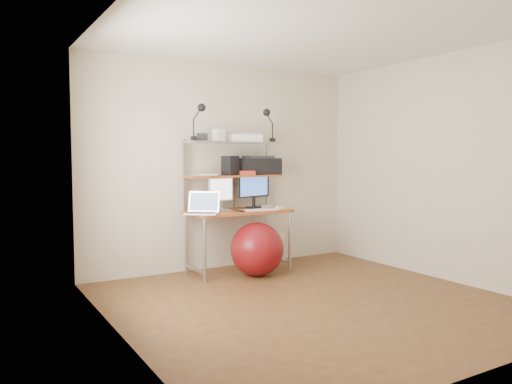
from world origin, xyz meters
TOP-DOWN VIEW (x-y plane):
  - room at (0.00, 0.00)m, footprint 3.60×3.60m
  - computer_desk at (0.00, 1.50)m, footprint 1.20×0.60m
  - wall_outlet at (0.85, 1.79)m, footprint 0.08×0.01m
  - monitor_silver at (-0.19, 1.53)m, footprint 0.37×0.17m
  - monitor_black at (0.30, 1.59)m, footprint 0.52×0.20m
  - laptop at (-0.51, 1.32)m, footprint 0.45×0.44m
  - keyboard at (0.24, 1.30)m, footprint 0.42×0.16m
  - mouse at (0.52, 1.33)m, footprint 0.10×0.07m
  - mac_mini at (0.45, 1.54)m, footprint 0.22×0.22m
  - phone at (-0.06, 1.31)m, footprint 0.11×0.15m
  - printer at (0.38, 1.61)m, footprint 0.52×0.37m
  - nas_cube at (-0.03, 1.59)m, footprint 0.20×0.20m
  - red_box at (0.15, 1.50)m, footprint 0.21×0.17m
  - scanner at (0.16, 1.57)m, footprint 0.43×0.33m
  - box_white at (-0.19, 1.57)m, footprint 0.14×0.13m
  - box_grey at (-0.39, 1.60)m, footprint 0.11×0.11m
  - clip_lamp_left at (-0.46, 1.51)m, footprint 0.17×0.09m
  - clip_lamp_right at (0.44, 1.49)m, footprint 0.16×0.09m
  - exercise_ball at (0.09, 1.16)m, footprint 0.62×0.62m
  - paper_stack at (-0.36, 1.57)m, footprint 0.34×0.41m

SIDE VIEW (x-z plane):
  - wall_outlet at x=0.85m, z-range 0.24..0.36m
  - exercise_ball at x=0.09m, z-range 0.00..0.62m
  - phone at x=-0.06m, z-range 0.74..0.75m
  - keyboard at x=0.24m, z-range 0.74..0.75m
  - mouse at x=0.52m, z-range 0.74..0.77m
  - mac_mini at x=0.45m, z-range 0.74..0.77m
  - laptop at x=-0.51m, z-range 0.64..0.95m
  - computer_desk at x=0.00m, z-range 0.17..1.74m
  - monitor_silver at x=-0.19m, z-range 0.75..1.17m
  - monitor_black at x=0.30m, z-range 0.74..1.27m
  - paper_stack at x=-0.36m, z-range 1.15..1.18m
  - red_box at x=0.15m, z-range 1.15..1.20m
  - room at x=0.00m, z-range -0.55..3.05m
  - printer at x=0.38m, z-range 1.14..1.38m
  - nas_cube at x=-0.03m, z-range 1.15..1.38m
  - box_grey at x=-0.39m, z-range 1.55..1.64m
  - scanner at x=0.16m, z-range 1.55..1.65m
  - box_white at x=-0.19m, z-range 1.55..1.69m
  - clip_lamp_right at x=0.44m, z-range 1.64..2.05m
  - clip_lamp_left at x=-0.46m, z-range 1.65..2.07m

